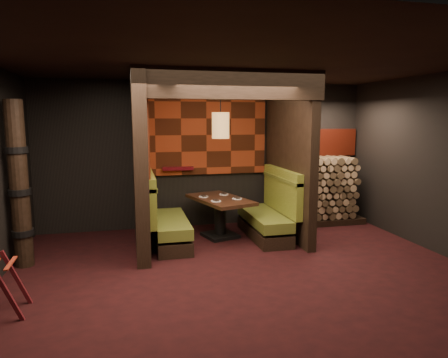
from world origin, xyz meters
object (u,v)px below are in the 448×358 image
totem_column (19,186)px  dining_table (220,211)px  pendant_lamp (221,125)px  booth_bench_left (164,221)px  booth_bench_right (269,215)px  firewood_stack (321,190)px

totem_column → dining_table: bearing=13.5°
dining_table → pendant_lamp: (0.00, -0.05, 1.53)m
booth_bench_left → dining_table: 1.04m
booth_bench_right → dining_table: booth_bench_right is taller
booth_bench_right → totem_column: bearing=-172.1°
booth_bench_right → firewood_stack: bearing=27.3°
booth_bench_left → booth_bench_right: bearing=0.0°
totem_column → firewood_stack: totem_column is taller
booth_bench_left → pendant_lamp: 1.92m
dining_table → totem_column: totem_column is taller
pendant_lamp → dining_table: bearing=90.0°
pendant_lamp → firewood_stack: (2.23, 0.55, -1.34)m
booth_bench_right → pendant_lamp: (-0.87, 0.15, 1.62)m
booth_bench_left → pendant_lamp: (1.02, 0.15, 1.62)m
booth_bench_left → totem_column: bearing=-165.2°
booth_bench_left → firewood_stack: size_ratio=0.92×
pendant_lamp → firewood_stack: size_ratio=0.61×
booth_bench_right → booth_bench_left: bearing=180.0°
booth_bench_left → booth_bench_right: 1.89m
pendant_lamp → firewood_stack: 2.66m
dining_table → pendant_lamp: pendant_lamp is taller
booth_bench_left → firewood_stack: firewood_stack is taller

